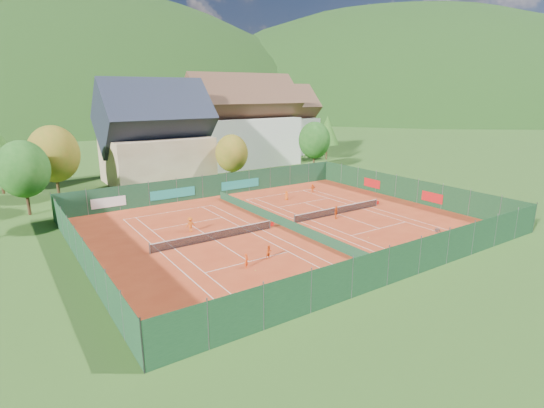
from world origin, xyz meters
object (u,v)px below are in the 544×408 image
Objects in this scene: ball_hopper at (437,230)px; player_left_near at (246,261)px; hotel_block_b at (278,125)px; player_right_far_a at (286,196)px; player_right_near at (336,212)px; player_right_far_b at (312,188)px; player_left_far at (190,225)px; player_left_mid at (269,252)px; hotel_block_a at (242,126)px; chalet at (156,140)px.

player_left_near is at bearing 169.59° from ball_hopper.
hotel_block_b is 42.51m from player_right_far_a.
player_right_near reaches higher than player_right_far_b.
player_left_far reaches higher than player_right_near.
player_left_mid is 13.95m from player_right_near.
player_left_near is 11.17m from player_left_far.
player_left_mid is at bearing -125.48° from hotel_block_b.
player_left_near is at bearing 54.26° from player_right_far_a.
player_right_near is (-9.45, -37.19, -6.62)m from hotel_block_a.
player_left_far is (-24.93, -32.29, -6.60)m from hotel_block_a.
ball_hopper is 21.32m from player_right_far_b.
player_left_far reaches higher than ball_hopper.
chalet is at bearing 75.25° from player_left_mid.
hotel_block_a is 17.65× the size of player_right_far_a.
player_left_near is at bearing -98.91° from chalet.
player_left_near is at bearing 89.56° from player_left_far.
hotel_block_b reaches higher than player_right_near.
player_right_far_a is 5.66m from player_right_far_b.
hotel_block_b is 62.68m from player_left_mid.
player_right_near is 1.21× the size of player_right_far_b.
player_left_far is 1.28× the size of player_right_far_a.
chalet is 43.88m from ball_hopper.
hotel_block_a is 13.76× the size of player_left_far.
hotel_block_a reaches higher than hotel_block_b.
player_left_far is at bearing 143.43° from ball_hopper.
player_right_far_b is (-17.60, -33.85, -5.99)m from hotel_block_b.
ball_hopper is 0.52× the size of player_right_near.
player_right_far_b is at bearing 30.45° from player_right_near.
ball_hopper is 0.64× the size of player_left_mid.
player_right_far_b is at bearing 32.57° from player_left_mid.
player_left_mid is (2.65, 0.65, -0.02)m from player_left_near.
chalet is 13.24× the size of player_right_far_a.
chalet is 19.94m from hotel_block_a.
player_right_far_a is at bearing 55.72° from player_right_near.
player_left_far is at bearing -127.67° from hotel_block_a.
player_right_near reaches higher than player_right_far_a.
hotel_block_b is 56.33m from player_left_far.
player_left_mid is at bearing 171.46° from player_right_near.
player_right_far_a is at bearing 12.18° from player_left_near.
player_right_near is (-4.51, 9.93, 0.21)m from ball_hopper.
player_right_near is at bearing -72.98° from chalet.
player_left_near is (-19.93, 3.66, 0.09)m from ball_hopper.
ball_hopper is at bearing -108.96° from hotel_block_b.
chalet is 10.58× the size of player_right_near.
player_right_near is at bearing 161.67° from player_left_far.
chalet is 10.32× the size of player_left_far.
chalet is 24.14m from player_right_far_a.
player_left_near is (-5.87, -37.46, -5.98)m from chalet.
hotel_block_b is 21.60× the size of ball_hopper.
chalet is 13.03× the size of player_left_mid.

